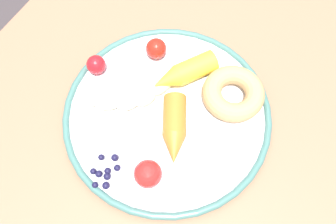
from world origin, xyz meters
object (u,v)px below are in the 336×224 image
Objects in this scene: banana at (126,99)px; tomato_near at (148,174)px; dining_table at (165,138)px; tomato_mid at (96,65)px; donut at (233,93)px; blueberry_pile at (105,172)px; tomato_far at (156,49)px; plate at (168,113)px; carrot_yellow at (184,73)px; carrot_orange at (174,129)px.

banana is 3.12× the size of tomato_near.
tomato_mid is (-0.01, -0.15, 0.14)m from dining_table.
donut is 3.11× the size of tomato_mid.
blueberry_pile is (0.14, -0.03, 0.13)m from dining_table.
dining_table is at bearing 84.97° from tomato_mid.
tomato_mid is at bearing -42.82° from tomato_far.
plate is 0.08m from banana.
tomato_far is (-0.21, -0.11, -0.00)m from tomato_near.
tomato_far is at bearing -106.81° from carrot_yellow.
blueberry_pile is (0.21, -0.02, -0.01)m from carrot_yellow.
donut reaches higher than dining_table.
tomato_near is at bearing -15.19° from donut.
tomato_mid is at bearing -102.22° from carrot_orange.
donut is 2.83× the size of tomato_far.
carrot_orange reaches higher than blueberry_pile.
carrot_yellow is at bearing 73.19° from tomato_far.
dining_table is at bearing -127.79° from carrot_orange.
carrot_orange is 3.49× the size of tomato_mid.
banana is 1.28× the size of donut.
carrot_orange is 0.99× the size of carrot_yellow.
dining_table is 3.02× the size of plate.
tomato_near is (0.18, 0.04, 0.00)m from carrot_yellow.
tomato_mid is (-0.04, -0.18, -0.00)m from carrot_orange.
blueberry_pile is 0.19m from tomato_mid.
tomato_far is (-0.02, -0.07, -0.00)m from carrot_yellow.
tomato_far is (-0.11, -0.01, 0.01)m from banana.
carrot_yellow reaches higher than banana.
dining_table is at bearing -47.19° from donut.
plate is at bearing 167.41° from blueberry_pile.
donut is at bearing 132.81° from dining_table.
donut reaches higher than banana.
plate is 0.15m from tomato_mid.
banana is at bearing -95.75° from carrot_orange.
dining_table is at bearing 2.75° from carrot_yellow.
dining_table is 0.18m from donut.
donut is (-0.08, 0.08, 0.02)m from plate.
plate is at bearing 119.40° from dining_table.
dining_table is 0.18m from tomato_far.
carrot_yellow is at bearing -177.25° from dining_table.
carrot_orange is (0.01, 0.10, 0.01)m from banana.
tomato_mid is (-0.01, -0.15, 0.02)m from plate.
carrot_yellow is at bearing 112.93° from tomato_mid.
banana is 0.11m from carrot_yellow.
donut is (-0.10, 0.15, 0.00)m from banana.
tomato_far is (-0.09, -0.07, 0.14)m from dining_table.
blueberry_pile is 0.07m from tomato_near.
carrot_orange is 1.12× the size of donut.
tomato_near is (0.09, 0.00, 0.00)m from carrot_orange.
tomato_far reaches higher than plate.
tomato_near reaches higher than donut.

